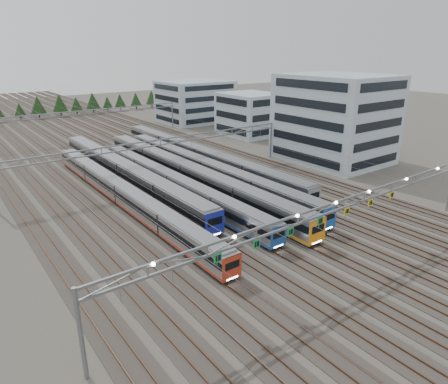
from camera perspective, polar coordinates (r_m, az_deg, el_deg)
ground at (r=48.40m, az=14.62°, el=-10.13°), size 400.00×400.00×0.00m
track_bed at (r=131.69m, az=-21.44°, el=8.78°), size 54.00×260.00×5.42m
train_a at (r=65.48m, az=-14.30°, el=-0.21°), size 2.55×57.34×3.31m
train_b at (r=75.20m, az=-13.96°, el=2.69°), size 3.06×57.03×3.99m
train_c at (r=68.58m, az=-7.19°, el=1.21°), size 2.60×51.40×3.38m
train_d at (r=72.93m, az=-5.22°, el=2.64°), size 3.00×61.38×3.90m
train_e at (r=75.66m, az=-2.50°, el=3.26°), size 2.84×58.55×3.70m
train_f at (r=85.34m, az=-3.43°, el=5.18°), size 2.87×63.57×3.74m
gantry_near at (r=45.26m, az=15.47°, el=-2.39°), size 56.36×0.61×8.08m
gantry_mid at (r=75.56m, az=-9.05°, el=6.37°), size 56.36×0.36×8.00m
gantry_far at (r=116.68m, az=-19.66°, el=10.19°), size 56.36×0.36×8.00m
depot_bldg_south at (r=91.48m, az=15.52°, el=10.07°), size 18.00×22.00×18.55m
depot_bldg_mid at (r=116.95m, az=3.76°, el=11.04°), size 14.00×16.00×11.76m
depot_bldg_north at (r=138.69m, az=-4.13°, el=12.77°), size 22.00×18.00×13.49m
treeline at (r=161.45m, az=-22.74°, el=11.42°), size 106.40×5.60×7.02m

